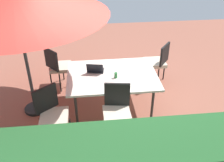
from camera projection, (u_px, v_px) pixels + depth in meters
ground_plane at (112, 106)px, 5.36m from camera, size 10.00×10.00×0.02m
dining_table at (112, 77)px, 4.97m from camera, size 1.73×1.28×0.75m
patio_umbrella at (15, 4)px, 4.09m from camera, size 3.06×3.06×2.33m
chair_north at (117, 109)px, 4.36m from camera, size 0.48×0.49×0.98m
chair_southwest at (158, 61)px, 5.86m from camera, size 0.58×0.58×0.98m
chair_northeast at (52, 112)px, 4.29m from camera, size 0.58×0.58×0.98m
chair_southeast at (58, 65)px, 5.67m from camera, size 0.59×0.58×0.98m
laptop at (95, 70)px, 5.01m from camera, size 0.36×0.30×0.21m
cup at (116, 75)px, 4.82m from camera, size 0.06×0.06×0.11m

